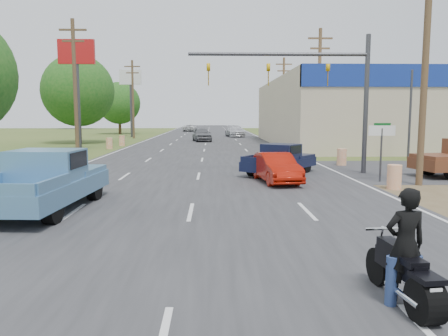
{
  "coord_description": "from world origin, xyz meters",
  "views": [
    {
      "loc": [
        0.66,
        -5.17,
        2.96
      ],
      "look_at": [
        1.05,
        8.62,
        1.3
      ],
      "focal_mm": 35.0,
      "sensor_mm": 36.0,
      "label": 1
    }
  ],
  "objects_px": {
    "blue_pickup": "(48,180)",
    "distant_car_white": "(190,128)",
    "motorcycle": "(406,277)",
    "distant_car_grey": "(202,134)",
    "distant_car_silver": "(235,131)",
    "red_convertible": "(276,168)",
    "rider": "(405,251)",
    "navy_pickup": "(281,159)"
  },
  "relations": [
    {
      "from": "blue_pickup",
      "to": "distant_car_white",
      "type": "xyz_separation_m",
      "value": [
        1.07,
        68.7,
        -0.32
      ]
    },
    {
      "from": "distant_car_white",
      "to": "motorcycle",
      "type": "bearing_deg",
      "value": 102.86
    },
    {
      "from": "distant_car_grey",
      "to": "distant_car_silver",
      "type": "xyz_separation_m",
      "value": [
        4.4,
        10.84,
        -0.01
      ]
    },
    {
      "from": "red_convertible",
      "to": "rider",
      "type": "relative_size",
      "value": 2.22
    },
    {
      "from": "rider",
      "to": "distant_car_silver",
      "type": "height_order",
      "value": "rider"
    },
    {
      "from": "distant_car_grey",
      "to": "distant_car_silver",
      "type": "relative_size",
      "value": 0.86
    },
    {
      "from": "distant_car_grey",
      "to": "distant_car_silver",
      "type": "height_order",
      "value": "distant_car_grey"
    },
    {
      "from": "distant_car_grey",
      "to": "distant_car_white",
      "type": "xyz_separation_m",
      "value": [
        -2.94,
        31.94,
        -0.16
      ]
    },
    {
      "from": "navy_pickup",
      "to": "distant_car_silver",
      "type": "bearing_deg",
      "value": 128.94
    },
    {
      "from": "navy_pickup",
      "to": "distant_car_grey",
      "type": "relative_size",
      "value": 1.01
    },
    {
      "from": "motorcycle",
      "to": "navy_pickup",
      "type": "relative_size",
      "value": 0.45
    },
    {
      "from": "red_convertible",
      "to": "navy_pickup",
      "type": "distance_m",
      "value": 2.79
    },
    {
      "from": "blue_pickup",
      "to": "distant_car_silver",
      "type": "xyz_separation_m",
      "value": [
        8.41,
        47.59,
        -0.17
      ]
    },
    {
      "from": "motorcycle",
      "to": "rider",
      "type": "bearing_deg",
      "value": 90.0
    },
    {
      "from": "red_convertible",
      "to": "motorcycle",
      "type": "relative_size",
      "value": 1.86
    },
    {
      "from": "rider",
      "to": "distant_car_silver",
      "type": "xyz_separation_m",
      "value": [
        0.26,
        54.87,
        -0.09
      ]
    },
    {
      "from": "motorcycle",
      "to": "blue_pickup",
      "type": "bearing_deg",
      "value": 132.33
    },
    {
      "from": "red_convertible",
      "to": "distant_car_silver",
      "type": "bearing_deg",
      "value": 80.94
    },
    {
      "from": "rider",
      "to": "distant_car_grey",
      "type": "bearing_deg",
      "value": -90.34
    },
    {
      "from": "red_convertible",
      "to": "distant_car_white",
      "type": "xyz_separation_m",
      "value": [
        -6.94,
        63.28,
        -0.01
      ]
    },
    {
      "from": "rider",
      "to": "distant_car_grey",
      "type": "xyz_separation_m",
      "value": [
        -4.14,
        44.03,
        -0.09
      ]
    },
    {
      "from": "rider",
      "to": "navy_pickup",
      "type": "relative_size",
      "value": 0.37
    },
    {
      "from": "distant_car_silver",
      "to": "distant_car_white",
      "type": "relative_size",
      "value": 1.19
    },
    {
      "from": "rider",
      "to": "blue_pickup",
      "type": "bearing_deg",
      "value": -47.49
    },
    {
      "from": "motorcycle",
      "to": "distant_car_silver",
      "type": "distance_m",
      "value": 54.92
    },
    {
      "from": "red_convertible",
      "to": "rider",
      "type": "bearing_deg",
      "value": -97.87
    },
    {
      "from": "motorcycle",
      "to": "distant_car_silver",
      "type": "relative_size",
      "value": 0.39
    },
    {
      "from": "red_convertible",
      "to": "distant_car_grey",
      "type": "relative_size",
      "value": 0.84
    },
    {
      "from": "motorcycle",
      "to": "navy_pickup",
      "type": "bearing_deg",
      "value": 82.39
    },
    {
      "from": "distant_car_grey",
      "to": "red_convertible",
      "type": "bearing_deg",
      "value": -91.37
    },
    {
      "from": "motorcycle",
      "to": "navy_pickup",
      "type": "distance_m",
      "value": 15.46
    },
    {
      "from": "distant_car_white",
      "to": "distant_car_grey",
      "type": "bearing_deg",
      "value": 102.8
    },
    {
      "from": "navy_pickup",
      "to": "distant_car_white",
      "type": "distance_m",
      "value": 61.05
    },
    {
      "from": "blue_pickup",
      "to": "navy_pickup",
      "type": "distance_m",
      "value": 11.88
    },
    {
      "from": "motorcycle",
      "to": "rider",
      "type": "height_order",
      "value": "rider"
    },
    {
      "from": "navy_pickup",
      "to": "distant_car_grey",
      "type": "xyz_separation_m",
      "value": [
        -4.66,
        28.63,
        0.02
      ]
    },
    {
      "from": "rider",
      "to": "red_convertible",
      "type": "bearing_deg",
      "value": -95.07
    },
    {
      "from": "distant_car_grey",
      "to": "distant_car_white",
      "type": "distance_m",
      "value": 32.08
    },
    {
      "from": "rider",
      "to": "navy_pickup",
      "type": "distance_m",
      "value": 15.41
    },
    {
      "from": "red_convertible",
      "to": "rider",
      "type": "distance_m",
      "value": 12.7
    },
    {
      "from": "red_convertible",
      "to": "distant_car_grey",
      "type": "bearing_deg",
      "value": 88.77
    },
    {
      "from": "navy_pickup",
      "to": "rider",
      "type": "bearing_deg",
      "value": -53.36
    }
  ]
}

